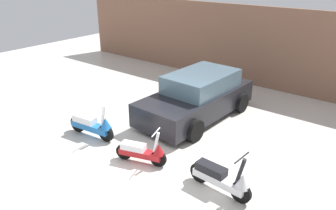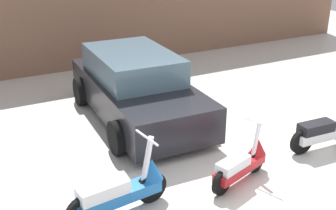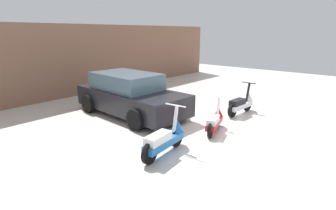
% 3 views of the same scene
% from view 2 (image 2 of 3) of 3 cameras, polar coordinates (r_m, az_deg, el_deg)
% --- Properties ---
extents(ground_plane, '(28.00, 28.00, 0.00)m').
position_cam_2_polar(ground_plane, '(6.96, 11.60, -11.79)').
color(ground_plane, silver).
extents(wall_back, '(19.60, 0.12, 3.20)m').
position_cam_2_polar(wall_back, '(12.80, -10.17, 12.05)').
color(wall_back, '#845B47').
rests_on(wall_back, ground_plane).
extents(scooter_front_left, '(1.62, 0.58, 1.13)m').
position_cam_2_polar(scooter_front_left, '(6.27, -6.16, -11.26)').
color(scooter_front_left, black).
rests_on(scooter_front_left, ground_plane).
extents(scooter_front_right, '(1.34, 0.67, 0.97)m').
position_cam_2_polar(scooter_front_right, '(7.09, 10.06, -7.70)').
color(scooter_front_right, black).
rests_on(scooter_front_right, ground_plane).
extents(scooter_front_center, '(1.56, 0.56, 1.09)m').
position_cam_2_polar(scooter_front_center, '(8.56, 20.83, -3.05)').
color(scooter_front_center, black).
rests_on(scooter_front_center, ground_plane).
extents(car_rear_left, '(2.22, 4.37, 1.46)m').
position_cam_2_polar(car_rear_left, '(9.21, -4.32, 2.37)').
color(car_rear_left, black).
rests_on(car_rear_left, ground_plane).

